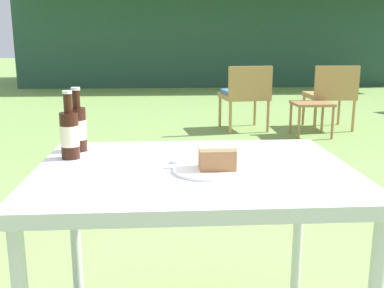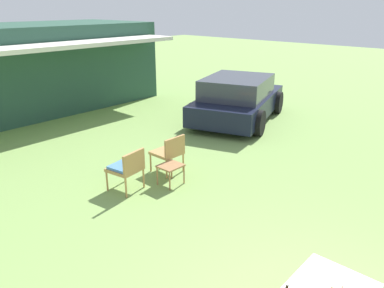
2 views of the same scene
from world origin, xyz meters
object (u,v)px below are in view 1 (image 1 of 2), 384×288
patio_table (194,188)px  cola_bottle_near (78,128)px  garden_side_table (312,107)px  cake_on_plate (213,162)px  cola_bottle_far (70,134)px  wicker_chair_plain (331,92)px  wicker_chair_cushioned (245,93)px

patio_table → cola_bottle_near: cola_bottle_near is taller
garden_side_table → cake_on_plate: (-1.60, -3.87, 0.41)m
patio_table → cola_bottle_far: size_ratio=4.32×
patio_table → cake_on_plate: 0.12m
patio_table → cola_bottle_far: (-0.40, 0.13, 0.15)m
patio_table → wicker_chair_plain: bearing=64.3°
wicker_chair_cushioned → cake_on_plate: 4.40m
wicker_chair_plain → wicker_chair_cushioned: bearing=-0.6°
cake_on_plate → cola_bottle_far: cola_bottle_far is taller
patio_table → cola_bottle_far: 0.45m
patio_table → cake_on_plate: (0.05, -0.06, 0.10)m
wicker_chair_cushioned → wicker_chair_plain: 1.10m
wicker_chair_plain → cake_on_plate: 4.72m
garden_side_table → cola_bottle_near: 4.15m
wicker_chair_cushioned → cola_bottle_near: size_ratio=3.62×
cola_bottle_near → patio_table: bearing=-30.7°
garden_side_table → wicker_chair_plain: bearing=47.2°
patio_table → cake_on_plate: bearing=-45.8°
cake_on_plate → wicker_chair_plain: bearing=65.2°
garden_side_table → wicker_chair_cushioned: bearing=149.1°
cola_bottle_far → patio_table: bearing=-17.8°
wicker_chair_cushioned → cola_bottle_near: (-1.33, -4.01, 0.33)m
wicker_chair_plain → patio_table: bearing=64.8°
wicker_chair_cushioned → patio_table: 4.35m
cola_bottle_near → cola_bottle_far: 0.11m
cake_on_plate → cola_bottle_near: cola_bottle_near is taller
garden_side_table → patio_table: size_ratio=0.46×
wicker_chair_plain → cake_on_plate: wicker_chair_plain is taller
garden_side_table → cake_on_plate: cake_on_plate is taller
patio_table → cola_bottle_near: size_ratio=4.32×
wicker_chair_plain → cake_on_plate: bearing=65.7°
wicker_chair_cushioned → cake_on_plate: bearing=70.5°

